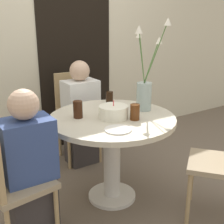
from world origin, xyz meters
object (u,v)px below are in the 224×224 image
(birthday_cake, at_px, (113,112))
(person_guest, at_px, (81,117))
(chair_far_back, at_px, (76,111))
(drink_glass_0, at_px, (78,109))
(side_plate, at_px, (118,130))
(drink_glass_2, at_px, (109,97))
(flower_vase, at_px, (145,87))
(person_boy, at_px, (30,172))
(drink_glass_1, at_px, (135,112))
(chair_right_flank, at_px, (7,178))

(birthday_cake, relative_size, person_guest, 0.21)
(chair_far_back, distance_m, drink_glass_0, 0.89)
(side_plate, xyz_separation_m, drink_glass_2, (0.32, 0.61, 0.05))
(side_plate, relative_size, person_guest, 0.18)
(birthday_cake, bearing_deg, drink_glass_0, 145.15)
(flower_vase, bearing_deg, birthday_cake, -174.71)
(birthday_cake, distance_m, flower_vase, 0.37)
(side_plate, xyz_separation_m, person_boy, (-0.61, 0.17, -0.23))
(drink_glass_1, distance_m, drink_glass_2, 0.50)
(side_plate, height_order, drink_glass_1, drink_glass_1)
(chair_far_back, height_order, side_plate, chair_far_back)
(birthday_cake, xyz_separation_m, drink_glass_1, (0.12, -0.12, 0.01))
(person_boy, bearing_deg, chair_far_back, 49.54)
(person_boy, bearing_deg, birthday_cake, 5.86)
(chair_far_back, bearing_deg, person_boy, -122.84)
(flower_vase, height_order, drink_glass_0, flower_vase)
(chair_far_back, distance_m, flower_vase, 1.01)
(drink_glass_0, bearing_deg, flower_vase, -12.84)
(person_guest, bearing_deg, birthday_cake, -97.88)
(drink_glass_2, relative_size, person_guest, 0.10)
(drink_glass_1, xyz_separation_m, drink_glass_2, (0.08, 0.49, -0.01))
(drink_glass_1, bearing_deg, drink_glass_0, 141.04)
(birthday_cake, height_order, drink_glass_1, birthday_cake)
(chair_far_back, bearing_deg, flower_vase, -69.20)
(chair_right_flank, height_order, drink_glass_1, chair_right_flank)
(chair_right_flank, distance_m, side_plate, 0.81)
(chair_right_flank, xyz_separation_m, side_plate, (0.77, -0.14, 0.22))
(chair_far_back, height_order, drink_glass_1, chair_far_back)
(flower_vase, bearing_deg, person_guest, 107.36)
(chair_far_back, height_order, person_boy, person_boy)
(flower_vase, bearing_deg, person_boy, -174.32)
(flower_vase, relative_size, person_guest, 0.70)
(drink_glass_1, bearing_deg, drink_glass_2, 80.83)
(side_plate, distance_m, person_guest, 1.06)
(chair_far_back, relative_size, chair_right_flank, 1.00)
(drink_glass_2, bearing_deg, person_boy, -154.42)
(drink_glass_0, height_order, person_guest, person_guest)
(drink_glass_0, distance_m, drink_glass_1, 0.45)
(chair_right_flank, bearing_deg, person_guest, -57.16)
(drink_glass_2, bearing_deg, drink_glass_1, -99.17)
(birthday_cake, distance_m, person_boy, 0.78)
(side_plate, distance_m, person_boy, 0.67)
(drink_glass_0, bearing_deg, birthday_cake, -34.85)
(chair_right_flank, height_order, side_plate, chair_right_flank)
(birthday_cake, xyz_separation_m, person_guest, (0.11, 0.77, -0.28))
(chair_right_flank, xyz_separation_m, drink_glass_1, (1.00, -0.02, 0.27))
(drink_glass_0, height_order, drink_glass_1, drink_glass_0)
(chair_right_flank, xyz_separation_m, person_guest, (0.99, 0.87, -0.02))
(drink_glass_0, bearing_deg, drink_glass_2, 25.81)
(birthday_cake, height_order, side_plate, birthday_cake)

